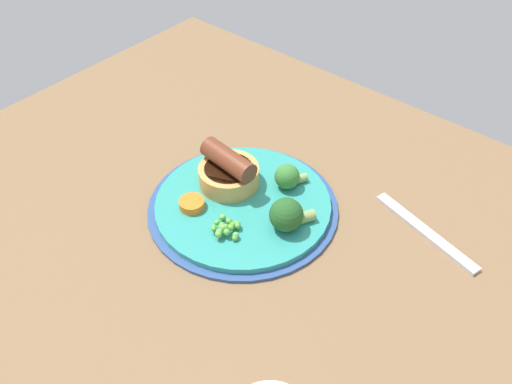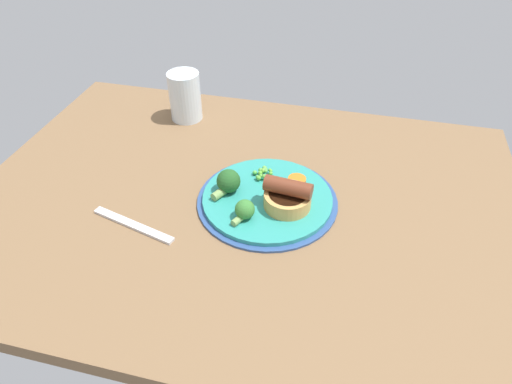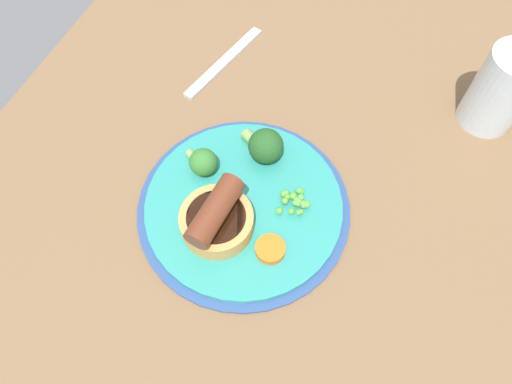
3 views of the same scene
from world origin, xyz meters
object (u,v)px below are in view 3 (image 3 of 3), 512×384
Objects in this scene: drinking_glass at (502,90)px; broccoli_floret_near at (203,162)px; sausage_pudding at (216,219)px; carrot_slice_0 at (270,249)px; fork at (224,62)px; pea_pile at (295,201)px; broccoli_floret_far at (265,146)px; dinner_plate at (244,206)px.

broccoli_floret_near is at bearing 125.29° from drinking_glass.
sausage_pudding reaches higher than carrot_slice_0.
carrot_slice_0 is 0.21× the size of fork.
pea_pile is (6.59, -7.87, -1.37)cm from sausage_pudding.
sausage_pudding is at bearing 137.23° from drinking_glass.
broccoli_floret_far is 19.82cm from fork.
dinner_plate is at bearing -16.23° from sausage_pudding.
sausage_pudding is (-4.27, 1.75, 3.16)cm from dinner_plate.
dinner_plate reaches higher than fork.
drinking_glass is (31.83, -21.60, 4.00)cm from carrot_slice_0.
pea_pile is 0.71× the size of broccoli_floret_far.
sausage_pudding reaches higher than broccoli_floret_near.
pea_pile is 7.24cm from carrot_slice_0.
drinking_glass is (18.96, -27.25, 2.34)cm from broccoli_floret_far.
sausage_pudding reaches higher than broccoli_floret_far.
pea_pile is 0.91× the size of broccoli_floret_near.
sausage_pudding is 8.82cm from broccoli_floret_near.
carrot_slice_0 is at bearing -131.46° from dinner_plate.
drinking_glass reaches higher than broccoli_floret_near.
broccoli_floret_far reaches higher than dinner_plate.
fork is 1.50× the size of drinking_glass.
broccoli_floret_far is at bearing 62.83° from broccoli_floret_near.
sausage_pudding is 10.35cm from pea_pile.
broccoli_floret_near is at bearing 67.71° from dinner_plate.
dinner_plate is 38.62cm from drinking_glass.
carrot_slice_0 is at bearing -88.72° from sausage_pudding.
sausage_pudding reaches higher than pea_pile.
dinner_plate is 5.59cm from sausage_pudding.
drinking_glass is (26.95, -27.13, 5.45)cm from dinner_plate.
pea_pile is at bearing 23.47° from broccoli_floret_near.
drinking_glass is at bearing 62.09° from broccoli_floret_far.
drinking_glass reaches higher than sausage_pudding.
pea_pile is 27.99cm from fork.
pea_pile is 0.39× the size of drinking_glass.
carrot_slice_0 is (-0.61, -7.28, -1.71)cm from sausage_pudding.
broccoli_floret_far is 14.16cm from carrot_slice_0.
sausage_pudding is 0.52× the size of fork.
broccoli_floret_near is 1.39× the size of carrot_slice_0.
sausage_pudding is 1.99× the size of pea_pile.
drinking_glass is at bearing -69.36° from fork.
dinner_plate is at bearing 48.54° from carrot_slice_0.
sausage_pudding is 2.52× the size of carrot_slice_0.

